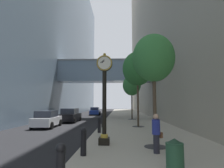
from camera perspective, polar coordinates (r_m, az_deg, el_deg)
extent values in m
plane|color=black|center=(29.15, -1.58, -10.43)|extent=(110.00, 110.00, 0.00)
cube|color=#ADA593|center=(32.12, 5.21, -9.88)|extent=(7.11, 80.00, 0.14)
cube|color=slate|center=(38.65, -21.00, 19.26)|extent=(9.00, 80.00, 36.99)
cube|color=#758EA8|center=(31.13, -2.08, 3.63)|extent=(15.61, 3.20, 3.27)
cube|color=gray|center=(31.47, -2.07, 6.78)|extent=(15.61, 3.40, 0.24)
cube|color=black|center=(10.08, -2.39, -16.92)|extent=(0.55, 0.55, 0.35)
cylinder|color=gold|center=(10.04, -2.38, -15.43)|extent=(0.38, 0.38, 0.18)
cylinder|color=black|center=(9.91, -2.34, -5.49)|extent=(0.22, 0.22, 3.29)
cylinder|color=black|center=(10.14, -2.29, 6.26)|extent=(0.84, 0.28, 0.84)
torus|color=gold|center=(9.99, -2.36, 6.45)|extent=(0.82, 0.05, 0.82)
cylinder|color=silver|center=(9.99, -2.35, 6.44)|extent=(0.69, 0.01, 0.69)
cylinder|color=silver|center=(10.28, -2.22, 6.08)|extent=(0.69, 0.01, 0.69)
sphere|color=gold|center=(10.25, -2.28, 8.94)|extent=(0.16, 0.16, 0.16)
cube|color=black|center=(10.00, -2.71, 6.77)|extent=(0.14, 0.01, 0.14)
cube|color=black|center=(10.01, -2.93, 6.91)|extent=(0.22, 0.01, 0.19)
sphere|color=black|center=(5.08, -15.29, -18.28)|extent=(0.25, 0.25, 0.25)
cylinder|color=black|center=(8.08, -8.65, -17.54)|extent=(0.24, 0.24, 0.91)
sphere|color=black|center=(7.99, -8.59, -13.87)|extent=(0.25, 0.25, 0.25)
cylinder|color=black|center=(14.02, -3.90, -12.68)|extent=(0.24, 0.24, 0.91)
sphere|color=black|center=(13.97, -3.89, -10.55)|extent=(0.25, 0.25, 0.25)
cylinder|color=black|center=(17.03, -2.81, -11.52)|extent=(0.24, 0.24, 0.91)
sphere|color=black|center=(16.98, -2.80, -9.76)|extent=(0.25, 0.25, 0.25)
cylinder|color=#333335|center=(9.80, 13.09, -18.07)|extent=(1.10, 1.10, 0.02)
cylinder|color=#4C3D2D|center=(9.58, 12.84, -7.53)|extent=(0.18, 0.18, 3.61)
ellipsoid|color=#387F3D|center=(9.86, 12.48, 7.75)|extent=(2.12, 2.12, 2.43)
cylinder|color=#333335|center=(17.83, 7.99, -12.66)|extent=(1.10, 1.10, 0.02)
cylinder|color=#4C3D2D|center=(17.72, 7.88, -5.69)|extent=(0.18, 0.18, 4.35)
ellipsoid|color=#2D7033|center=(18.03, 7.73, 4.64)|extent=(2.82, 2.82, 3.24)
cylinder|color=#333335|center=(25.98, 6.13, -10.60)|extent=(1.10, 1.10, 0.02)
cylinder|color=#4C3D2D|center=(25.90, 6.08, -6.52)|extent=(0.18, 0.18, 3.72)
ellipsoid|color=#387F3D|center=(26.02, 6.01, -0.37)|extent=(2.47, 2.47, 2.85)
cylinder|color=#234C33|center=(6.25, 18.58, -20.73)|extent=(0.52, 0.52, 0.92)
cone|color=#183523|center=(6.13, 18.41, -16.12)|extent=(0.53, 0.53, 0.16)
cylinder|color=#23232D|center=(8.54, 13.35, -17.28)|extent=(0.36, 0.36, 0.78)
cylinder|color=navy|center=(8.43, 13.23, -12.58)|extent=(0.46, 0.46, 0.63)
sphere|color=tan|center=(8.39, 13.16, -9.63)|extent=(0.24, 0.24, 0.24)
cube|color=brown|center=(8.62, 14.43, -14.77)|extent=(0.20, 0.23, 0.24)
cube|color=silver|center=(19.21, -19.12, -10.57)|extent=(1.87, 4.08, 0.75)
cube|color=#282D38|center=(18.98, -19.25, -8.61)|extent=(1.60, 2.31, 0.62)
cylinder|color=black|center=(20.81, -20.18, -10.93)|extent=(0.24, 0.65, 0.64)
cylinder|color=black|center=(20.28, -15.50, -11.22)|extent=(0.24, 0.65, 0.64)
cylinder|color=black|center=(18.27, -23.21, -11.54)|extent=(0.24, 0.65, 0.64)
cylinder|color=black|center=(17.67, -17.94, -11.94)|extent=(0.24, 0.65, 0.64)
cube|color=black|center=(23.97, -12.55, -9.73)|extent=(1.87, 4.43, 0.81)
cube|color=#282D38|center=(23.72, -12.65, -8.03)|extent=(1.63, 2.49, 0.67)
cylinder|color=black|center=(25.68, -13.67, -10.14)|extent=(0.23, 0.64, 0.64)
cylinder|color=black|center=(25.23, -9.62, -10.30)|extent=(0.23, 0.64, 0.64)
cylinder|color=black|center=(22.82, -15.83, -10.61)|extent=(0.23, 0.64, 0.64)
cylinder|color=black|center=(22.32, -11.30, -10.83)|extent=(0.23, 0.64, 0.64)
cube|color=navy|center=(38.43, -5.16, -8.47)|extent=(1.91, 4.36, 0.75)
cube|color=#282D38|center=(38.19, -5.18, -7.49)|extent=(1.64, 2.46, 0.61)
cylinder|color=black|center=(39.99, -6.24, -8.76)|extent=(0.24, 0.65, 0.64)
cylinder|color=black|center=(39.82, -3.67, -8.79)|extent=(0.24, 0.65, 0.64)
cylinder|color=black|center=(37.08, -6.77, -8.97)|extent=(0.24, 0.65, 0.64)
cylinder|color=black|center=(36.90, -3.99, -9.01)|extent=(0.24, 0.65, 0.64)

